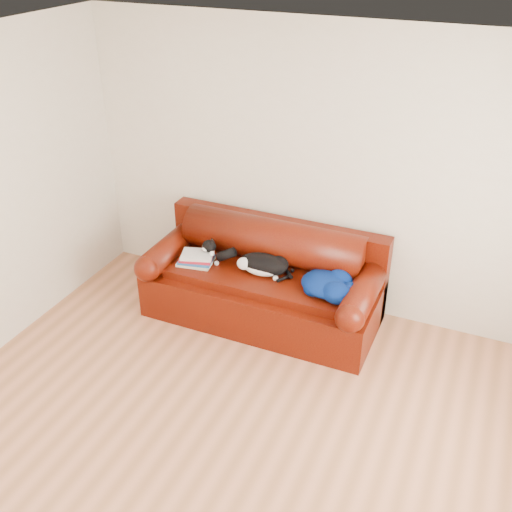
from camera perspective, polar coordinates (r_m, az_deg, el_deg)
The scene contains 7 objects.
ground at distance 4.51m, azimuth -2.99°, elevation -17.04°, with size 4.50×4.50×0.00m, color #9C633E.
room_shell at distance 3.44m, azimuth -1.75°, elevation 1.73°, with size 4.52×4.02×2.61m.
sofa_base at distance 5.50m, azimuth 0.61°, elevation -3.76°, with size 2.10×0.90×0.50m.
sofa_back at distance 5.53m, azimuth 1.61°, elevation 0.14°, with size 2.10×1.01×0.88m.
book_stack at distance 5.49m, azimuth -5.68°, elevation -0.22°, with size 0.34×0.29×0.10m.
cat at distance 5.28m, azimuth 0.61°, elevation -0.84°, with size 0.64×0.34×0.23m.
blanket at distance 5.09m, azimuth 6.91°, elevation -2.64°, with size 0.57×0.57×0.17m.
Camera 1 is at (1.44, -2.72, 3.30)m, focal length 42.00 mm.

